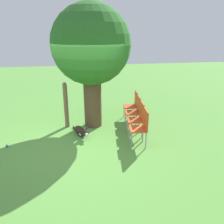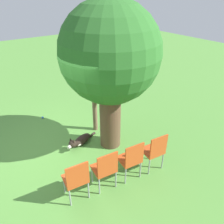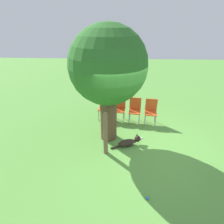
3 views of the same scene
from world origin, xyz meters
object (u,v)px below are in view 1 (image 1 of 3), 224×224
fence_post (66,105)px  dog (81,131)px  red_chair_0 (141,125)px  tennis_ball (7,146)px  red_chair_3 (133,104)px  oak_tree (91,47)px  red_chair_1 (138,117)px  red_chair_2 (135,110)px

fence_post → dog: bearing=-61.8°
red_chair_0 → tennis_ball: size_ratio=14.26×
red_chair_3 → tennis_ball: red_chair_3 is taller
dog → oak_tree: bearing=129.1°
red_chair_0 → red_chair_1: 0.61m
oak_tree → red_chair_3: (1.35, 0.26, -1.83)m
red_chair_3 → tennis_ball: (-3.68, -1.29, -0.52)m
red_chair_0 → red_chair_2: (0.18, 1.20, 0.00)m
oak_tree → red_chair_2: oak_tree is taller
fence_post → red_chair_3: bearing=5.9°
red_chair_0 → red_chair_1: same height
tennis_ball → red_chair_3: bearing=19.3°
dog → fence_post: 1.01m
oak_tree → tennis_ball: size_ratio=52.66×
red_chair_2 → tennis_ball: red_chair_2 is taller
dog → red_chair_2: 1.77m
red_chair_2 → red_chair_3: same height
oak_tree → red_chair_1: (1.17, -0.95, -1.83)m
red_chair_1 → tennis_ball: red_chair_1 is taller
oak_tree → fence_post: 1.86m
fence_post → red_chair_1: fence_post is taller
red_chair_3 → red_chair_0: bearing=88.3°
dog → red_chair_1: bearing=61.2°
red_chair_0 → tennis_ball: (-3.41, 0.52, -0.52)m
oak_tree → red_chair_0: (1.07, -1.55, -1.83)m
oak_tree → red_chair_2: 2.25m
tennis_ball → oak_tree: bearing=23.9°
red_chair_1 → red_chair_3: same height
red_chair_2 → tennis_ball: 3.69m
red_chair_1 → red_chair_3: 1.22m
red_chair_3 → dog: bearing=35.3°
red_chair_1 → tennis_ball: size_ratio=14.26×
oak_tree → fence_post: (-0.81, 0.03, -1.67)m
red_chair_0 → red_chair_1: size_ratio=1.00×
red_chair_2 → red_chair_3: 0.61m
oak_tree → red_chair_0: bearing=-55.2°
dog → tennis_ball: (-1.91, -0.34, -0.10)m
red_chair_0 → fence_post: bearing=-33.0°
fence_post → tennis_ball: size_ratio=20.69×
red_chair_3 → red_chair_1: bearing=88.3°
tennis_ball → red_chair_1: bearing=1.4°
oak_tree → dog: size_ratio=3.49×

